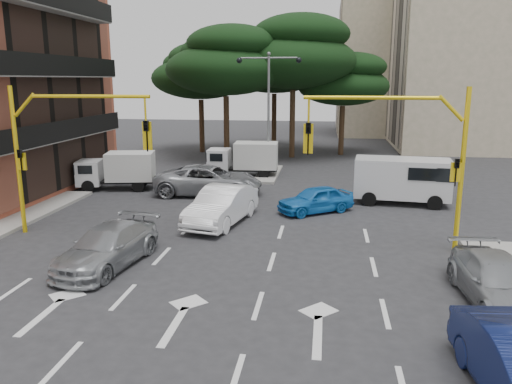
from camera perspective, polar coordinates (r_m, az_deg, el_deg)
ground at (r=17.96m, az=-4.61°, el=-7.62°), size 120.00×120.00×0.00m
median_strip at (r=33.20m, az=1.40°, el=2.08°), size 1.40×6.00×0.15m
apartment_beige_far at (r=61.14m, az=17.24°, el=14.23°), size 16.20×12.15×16.70m
pine_left_near at (r=39.15m, az=-3.42°, el=14.77°), size 9.15×9.15×10.23m
pine_center at (r=40.50m, az=4.37°, el=15.67°), size 9.98×9.98×11.16m
pine_left_far at (r=43.70m, az=-6.31°, el=13.60°), size 8.32×8.32×9.30m
pine_right at (r=42.38m, az=10.04°, el=12.57°), size 7.49×7.49×8.37m
pine_back at (r=45.62m, az=2.20°, el=14.50°), size 9.15×9.15×10.23m
signal_mast_right at (r=18.80m, az=17.36°, el=4.98°), size 5.79×0.37×6.00m
signal_mast_left at (r=21.35m, az=-21.79°, el=5.52°), size 5.79×0.37×6.00m
street_lamp_center at (r=32.63m, az=1.45°, el=11.36°), size 4.16×0.36×7.77m
car_white_hatch at (r=21.98m, az=-3.95°, el=-1.56°), size 2.67×5.17×1.62m
car_blue_compact at (r=23.97m, az=6.83°, el=-0.84°), size 3.93×3.34×1.27m
car_silver_wagon at (r=17.78m, az=-16.62°, el=-6.01°), size 2.61×4.94×1.37m
car_silver_cross_a at (r=27.52m, az=-5.44°, el=1.35°), size 5.99×2.98×1.63m
car_silver_parked at (r=15.86m, az=25.92°, el=-9.21°), size 2.15×4.66×1.32m
van_white at (r=26.53m, az=16.32°, el=1.25°), size 4.90×2.59×2.35m
box_truck_a at (r=29.82m, az=-15.60°, el=2.33°), size 4.64×2.67×2.15m
box_truck_b at (r=32.50m, az=-1.44°, el=3.73°), size 4.67×2.15×2.25m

